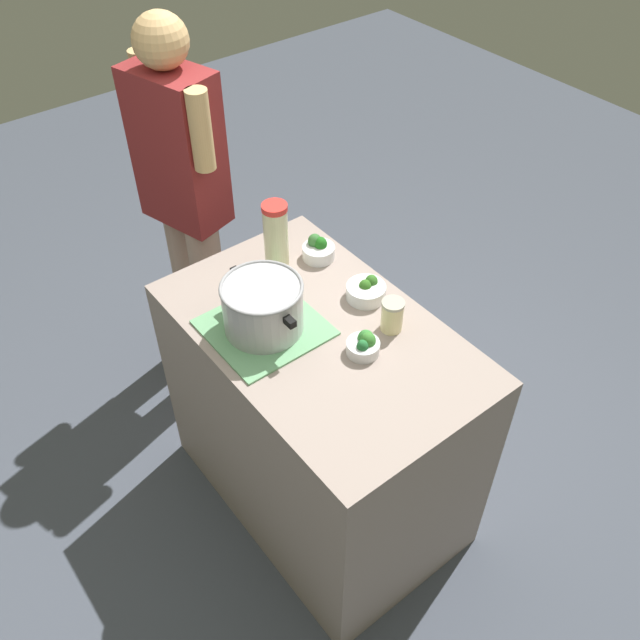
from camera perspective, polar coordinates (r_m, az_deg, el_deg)
The scene contains 10 objects.
ground_plane at distance 2.96m, azimuth -0.00°, elevation -13.96°, with size 8.00×8.00×0.00m, color #484E5B.
counter_slab at distance 2.58m, azimuth -0.00°, elevation -8.37°, with size 1.11×0.69×0.94m, color gray.
dish_cloth at distance 2.24m, azimuth -4.65°, elevation -0.62°, with size 0.35×0.36×0.01m, color #6EAB77.
cooking_pot at distance 2.17m, azimuth -4.79°, elevation 1.17°, with size 0.33×0.26×0.18m.
lemonade_pitcher at distance 2.38m, azimuth -3.68°, elevation 6.84°, with size 0.09×0.09×0.27m.
mason_jar at distance 2.21m, azimuth 6.03°, elevation 0.39°, with size 0.08×0.08×0.11m.
broccoli_bowl_front at distance 2.50m, azimuth -0.14°, elevation 5.90°, with size 0.12×0.12×0.09m.
broccoli_bowl_center at distance 2.14m, azimuth 3.71°, elevation -2.05°, with size 0.11×0.11×0.08m.
broccoli_bowl_back at distance 2.33m, azimuth 3.87°, elevation 2.48°, with size 0.14×0.14×0.08m.
person_cook at distance 2.89m, azimuth -11.10°, elevation 9.81°, with size 0.50×0.29×1.67m.
Camera 1 is at (-1.25, 0.98, 2.50)m, focal length 38.43 mm.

